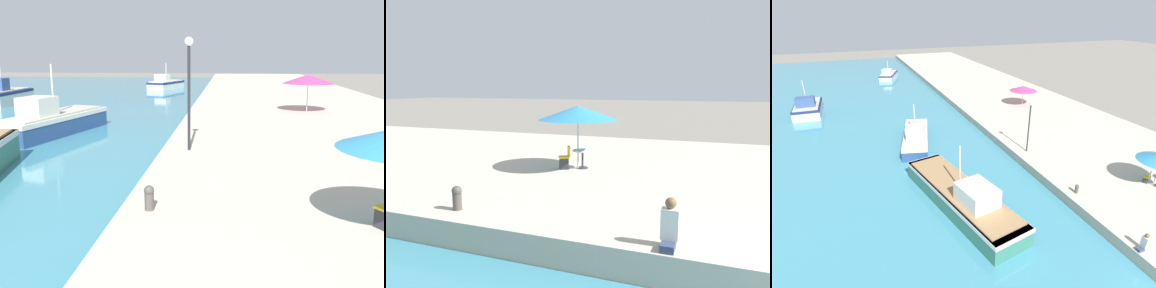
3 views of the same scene
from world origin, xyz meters
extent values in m
cube|color=#BCB29E|center=(8.00, 37.00, 0.38)|extent=(16.00, 90.00, 0.76)
cube|color=#33705B|center=(-6.85, 11.24, 0.69)|extent=(5.02, 11.27, 1.30)
cube|color=silver|center=(-6.85, 11.24, 1.21)|extent=(5.09, 11.39, 0.25)
cube|color=#99754C|center=(-6.85, 11.24, 1.39)|extent=(4.61, 10.37, 0.10)
cube|color=silver|center=(-6.44, 9.37, 2.02)|extent=(2.38, 2.76, 1.17)
cylinder|color=#B7B2A8|center=(-6.85, 11.24, 2.99)|extent=(0.12, 0.12, 3.11)
cube|color=navy|center=(-7.37, 22.52, 0.62)|extent=(4.10, 8.33, 1.16)
cube|color=silver|center=(-7.37, 22.52, 1.08)|extent=(4.16, 8.42, 0.25)
cube|color=#ADA89E|center=(-7.37, 22.52, 1.25)|extent=(3.77, 7.66, 0.10)
cube|color=silver|center=(-7.71, 21.16, 1.83)|extent=(1.94, 2.09, 1.05)
cylinder|color=#B7B2A8|center=(-7.37, 22.52, 2.70)|extent=(0.12, 0.12, 2.79)
cube|color=silver|center=(-18.18, 36.54, 0.66)|extent=(3.04, 6.38, 1.24)
cube|color=navy|center=(-18.18, 36.54, 1.16)|extent=(3.10, 6.44, 0.25)
cube|color=#ADA89E|center=(-18.18, 36.54, 1.33)|extent=(2.79, 5.87, 0.10)
cube|color=#334C7F|center=(-18.18, 35.43, 1.94)|extent=(2.12, 1.41, 1.12)
cylinder|color=#B7B2A8|center=(-18.18, 36.54, 2.87)|extent=(0.12, 0.12, 2.98)
cube|color=silver|center=(-5.60, 55.01, 0.52)|extent=(4.24, 6.62, 0.96)
cube|color=navy|center=(-5.60, 55.01, 0.88)|extent=(4.30, 6.69, 0.25)
cube|color=#ADA89E|center=(-5.60, 55.01, 1.05)|extent=(3.90, 6.09, 0.10)
cube|color=silver|center=(-5.95, 53.99, 1.54)|extent=(2.00, 1.82, 0.87)
cylinder|color=#B7B2A8|center=(-5.60, 55.01, 2.26)|extent=(0.12, 0.12, 2.31)
cylinder|color=#B7B7B7|center=(8.04, 28.18, 1.80)|extent=(0.06, 0.06, 2.07)
cone|color=#E5387A|center=(8.04, 28.18, 2.98)|extent=(3.46, 3.46, 0.60)
cylinder|color=#333338|center=(6.77, 7.57, 0.78)|extent=(0.44, 0.44, 0.04)
cube|color=#2D2D33|center=(6.39, 8.22, 0.98)|extent=(0.47, 0.47, 0.45)
cube|color=gold|center=(6.39, 8.22, 1.24)|extent=(0.55, 0.55, 0.06)
cube|color=gold|center=(6.49, 8.04, 1.47)|extent=(0.37, 0.26, 0.40)
cube|color=#333D5B|center=(0.29, 3.31, 0.84)|extent=(0.43, 0.28, 0.16)
cube|color=silver|center=(0.50, 3.31, 1.24)|extent=(0.26, 0.36, 0.64)
sphere|color=brown|center=(0.50, 3.31, 1.68)|extent=(0.23, 0.23, 0.23)
cylinder|color=#4C4742|center=(0.79, 8.88, 0.98)|extent=(0.24, 0.24, 0.45)
sphere|color=#4C4742|center=(0.79, 8.88, 1.28)|extent=(0.26, 0.26, 0.26)
cylinder|color=#232328|center=(1.15, 15.86, 2.86)|extent=(0.12, 0.12, 4.20)
sphere|color=white|center=(1.15, 15.86, 5.14)|extent=(0.36, 0.36, 0.36)
camera|label=1|loc=(2.79, -1.35, 4.71)|focal=40.00mm
camera|label=2|loc=(-6.97, 2.41, 4.02)|focal=35.00mm
camera|label=3|loc=(-12.58, -4.61, 12.29)|focal=28.00mm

